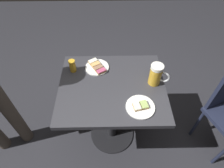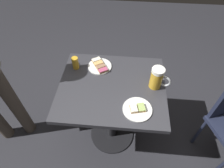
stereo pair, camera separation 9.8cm
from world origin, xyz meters
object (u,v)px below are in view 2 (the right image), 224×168
(plate_far, at_px, (137,109))
(beer_mug, at_px, (157,78))
(plate_near, at_px, (100,66))
(beer_glass_small, at_px, (75,63))

(plate_far, height_order, beer_mug, beer_mug)
(plate_far, bearing_deg, plate_near, 38.10)
(plate_near, relative_size, plate_far, 0.96)
(beer_mug, distance_m, beer_glass_small, 0.64)
(plate_far, relative_size, beer_mug, 1.15)
(plate_near, relative_size, beer_glass_small, 1.84)
(beer_mug, relative_size, beer_glass_small, 1.67)
(plate_far, bearing_deg, beer_glass_small, 53.83)
(plate_far, xyz_separation_m, beer_mug, (0.22, -0.13, 0.08))
(plate_near, height_order, beer_glass_small, beer_glass_small)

